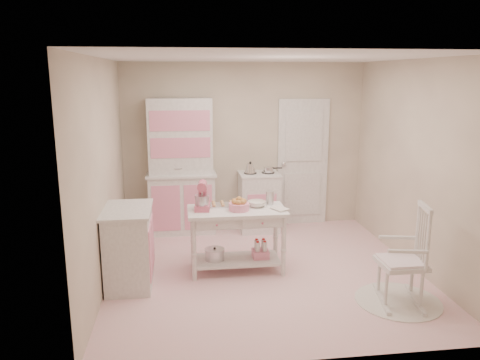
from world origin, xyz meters
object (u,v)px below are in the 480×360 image
object	(u,v)px
rocking_chair	(402,254)
stand_mixer	(202,196)
bread_basket	(239,207)
hutch	(181,167)
base_cabinet	(129,247)
work_table	(237,240)
stove	(259,201)

from	to	relation	value
rocking_chair	stand_mixer	size ratio (longest dim) A/B	3.24
bread_basket	hutch	bearing A→B (deg)	112.70
rocking_chair	bread_basket	world-z (taller)	rocking_chair
base_cabinet	work_table	xyz separation A→B (m)	(1.29, 0.23, -0.06)
base_cabinet	stand_mixer	bearing A→B (deg)	15.83
bread_basket	rocking_chair	bearing A→B (deg)	-31.80
hutch	stand_mixer	xyz separation A→B (m)	(0.24, -1.57, -0.07)
hutch	work_table	world-z (taller)	hutch
rocking_chair	bread_basket	size ratio (longest dim) A/B	4.40
hutch	work_table	size ratio (longest dim) A/B	1.73
bread_basket	base_cabinet	bearing A→B (deg)	-172.33
base_cabinet	stove	bearing A→B (deg)	44.03
rocking_chair	stand_mixer	xyz separation A→B (m)	(-2.06, 1.07, 0.42)
hutch	work_table	bearing A→B (deg)	-67.27
rocking_chair	stand_mixer	world-z (taller)	stand_mixer
base_cabinet	stand_mixer	xyz separation A→B (m)	(0.87, 0.25, 0.51)
rocking_chair	work_table	world-z (taller)	rocking_chair
stove	stand_mixer	bearing A→B (deg)	-122.22
work_table	hutch	bearing A→B (deg)	112.73
bread_basket	stand_mixer	bearing A→B (deg)	170.96
rocking_chair	work_table	xyz separation A→B (m)	(-1.64, 1.05, -0.15)
work_table	stand_mixer	bearing A→B (deg)	177.27
hutch	base_cabinet	bearing A→B (deg)	-108.98
rocking_chair	hutch	bearing A→B (deg)	142.38
work_table	bread_basket	bearing A→B (deg)	-68.20
base_cabinet	rocking_chair	xyz separation A→B (m)	(2.93, -0.83, 0.09)
stand_mixer	stove	bearing A→B (deg)	64.07
hutch	base_cabinet	distance (m)	2.00
rocking_chair	bread_basket	xyz separation A→B (m)	(-1.62, 1.00, 0.30)
hutch	rocking_chair	distance (m)	3.54
stove	rocking_chair	bearing A→B (deg)	-66.93
work_table	bread_basket	world-z (taller)	bread_basket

